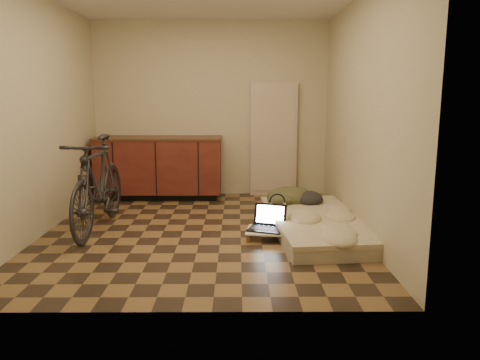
{
  "coord_description": "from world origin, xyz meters",
  "views": [
    {
      "loc": [
        0.4,
        -5.12,
        1.55
      ],
      "look_at": [
        0.43,
        0.21,
        0.55
      ],
      "focal_mm": 35.0,
      "sensor_mm": 36.0,
      "label": 1
    }
  ],
  "objects_px": {
    "bicycle": "(98,179)",
    "lap_desk": "(274,231)",
    "futon": "(317,224)",
    "laptop": "(267,224)"
  },
  "relations": [
    {
      "from": "bicycle",
      "to": "lap_desk",
      "type": "xyz_separation_m",
      "value": [
        1.97,
        -0.33,
        -0.51
      ]
    },
    {
      "from": "bicycle",
      "to": "lap_desk",
      "type": "height_order",
      "value": "bicycle"
    },
    {
      "from": "futon",
      "to": "lap_desk",
      "type": "relative_size",
      "value": 3.36
    },
    {
      "from": "futon",
      "to": "laptop",
      "type": "height_order",
      "value": "laptop"
    },
    {
      "from": "bicycle",
      "to": "laptop",
      "type": "height_order",
      "value": "bicycle"
    },
    {
      "from": "bicycle",
      "to": "futon",
      "type": "height_order",
      "value": "bicycle"
    },
    {
      "from": "lap_desk",
      "to": "laptop",
      "type": "relative_size",
      "value": 1.42
    },
    {
      "from": "lap_desk",
      "to": "laptop",
      "type": "xyz_separation_m",
      "value": [
        -0.07,
        0.05,
        0.06
      ]
    },
    {
      "from": "futon",
      "to": "bicycle",
      "type": "bearing_deg",
      "value": 173.29
    },
    {
      "from": "futon",
      "to": "laptop",
      "type": "xyz_separation_m",
      "value": [
        -0.57,
        -0.22,
        0.06
      ]
    }
  ]
}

